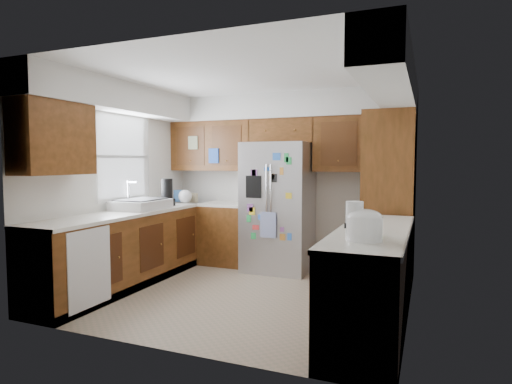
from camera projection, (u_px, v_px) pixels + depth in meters
floor at (244, 294)px, 4.96m from camera, size 3.60×3.60×0.00m
room_shell at (248, 138)px, 5.21m from camera, size 3.64×3.24×2.52m
left_counter_run at (147, 248)px, 5.46m from camera, size 1.36×3.20×0.92m
right_counter_run at (372, 283)px, 3.93m from camera, size 0.63×2.25×0.92m
pantry at (389, 198)px, 5.39m from camera, size 0.60×0.90×2.15m
fridge at (278, 207)px, 6.01m from camera, size 0.90×0.79×1.80m
bridge_cabinet at (284, 131)px, 6.14m from camera, size 0.96×0.34×0.35m
fridge_top_items at (280, 110)px, 6.14m from camera, size 0.90×0.32×0.29m
sink_assembly at (141, 204)px, 5.54m from camera, size 0.52×0.70×0.37m
left_counter_clutter at (175, 195)px, 6.20m from camera, size 0.40×0.85×0.38m
rice_cooker at (364, 224)px, 3.32m from camera, size 0.29×0.28×0.25m
paper_towel at (354, 221)px, 3.36m from camera, size 0.14×0.14×0.30m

